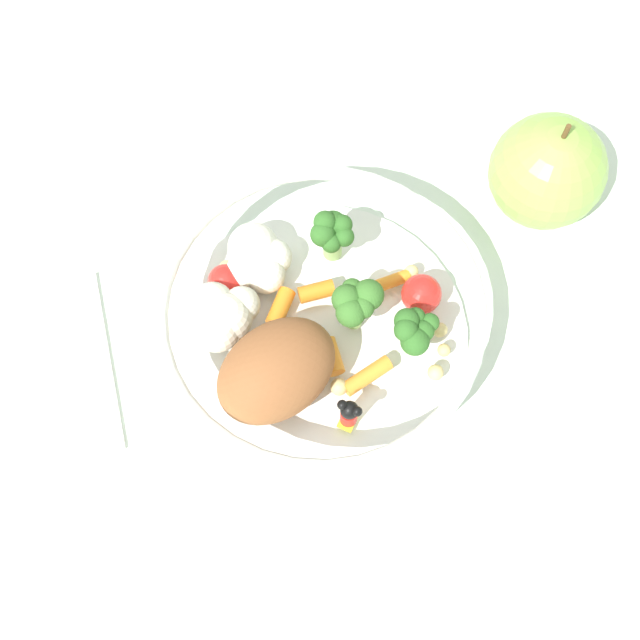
{
  "coord_description": "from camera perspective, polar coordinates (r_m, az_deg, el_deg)",
  "views": [
    {
      "loc": [
        -0.07,
        -0.18,
        0.52
      ],
      "look_at": [
        0.02,
        0.01,
        0.03
      ],
      "focal_mm": 44.53,
      "sensor_mm": 36.0,
      "label": 1
    }
  ],
  "objects": [
    {
      "name": "loose_apple",
      "position": [
        0.6,
        16.01,
        10.22
      ],
      "size": [
        0.08,
        0.08,
        0.1
      ],
      "color": "#8CB74C",
      "rests_on": "ground_plane"
    },
    {
      "name": "ground_plane",
      "position": [
        0.56,
        -1.31,
        -2.75
      ],
      "size": [
        2.4,
        2.4,
        0.0
      ],
      "primitive_type": "plane",
      "color": "silver"
    },
    {
      "name": "food_container",
      "position": [
        0.53,
        -1.31,
        -0.11
      ],
      "size": [
        0.22,
        0.22,
        0.06
      ],
      "color": "white",
      "rests_on": "ground_plane"
    },
    {
      "name": "folded_napkin",
      "position": [
        0.59,
        -20.4,
        -3.81
      ],
      "size": [
        0.14,
        0.15,
        0.01
      ],
      "primitive_type": "cube",
      "rotation": [
        0.0,
        0.0,
        -0.18
      ],
      "color": "white",
      "rests_on": "ground_plane"
    }
  ]
}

